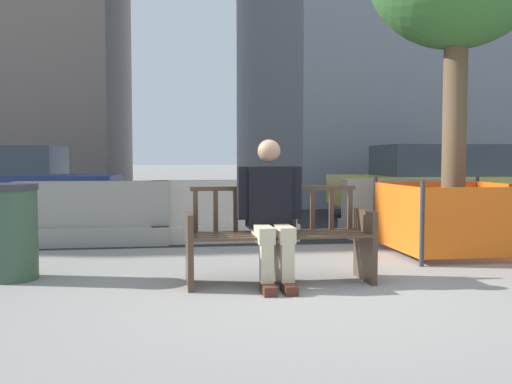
{
  "coord_description": "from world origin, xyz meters",
  "views": [
    {
      "loc": [
        -1.26,
        -4.62,
        1.14
      ],
      "look_at": [
        -0.3,
        1.96,
        0.75
      ],
      "focal_mm": 40.0,
      "sensor_mm": 36.0,
      "label": 1
    }
  ],
  "objects": [
    {
      "name": "car_taxi_near",
      "position": [
        3.84,
        5.55,
        0.7
      ],
      "size": [
        4.32,
        2.09,
        1.39
      ],
      "color": "#DBC64C",
      "rests_on": "ground"
    },
    {
      "name": "jersey_barrier_right",
      "position": [
        2.18,
        3.3,
        0.34
      ],
      "size": [
        2.01,
        0.7,
        0.84
      ],
      "color": "#9E998E",
      "rests_on": "ground"
    },
    {
      "name": "jersey_barrier_centre",
      "position": [
        -0.56,
        3.25,
        0.34
      ],
      "size": [
        2.01,
        0.71,
        0.84
      ],
      "color": "#ADA89E",
      "rests_on": "ground"
    },
    {
      "name": "construction_fence",
      "position": [
        2.04,
        1.75,
        0.45
      ],
      "size": [
        1.46,
        1.46,
        0.91
      ],
      "color": "#2D2D33",
      "rests_on": "ground"
    },
    {
      "name": "seated_person",
      "position": [
        -0.39,
        0.43,
        0.69
      ],
      "size": [
        0.58,
        0.73,
        1.31
      ],
      "color": "black",
      "rests_on": "ground"
    },
    {
      "name": "street_asphalt",
      "position": [
        0.0,
        8.7,
        0.0
      ],
      "size": [
        120.0,
        12.0,
        0.01
      ],
      "primitive_type": "cube",
      "color": "black",
      "rests_on": "ground"
    },
    {
      "name": "trash_bin",
      "position": [
        -2.77,
        0.97,
        0.46
      ],
      "size": [
        0.5,
        0.5,
        0.91
      ],
      "color": "#334C38",
      "rests_on": "ground"
    },
    {
      "name": "ground_plane",
      "position": [
        0.0,
        0.0,
        0.0
      ],
      "size": [
        200.0,
        200.0,
        0.0
      ],
      "primitive_type": "plane",
      "color": "gray"
    },
    {
      "name": "jersey_barrier_left",
      "position": [
        -2.33,
        3.15,
        0.34
      ],
      "size": [
        2.0,
        0.68,
        0.84
      ],
      "color": "gray",
      "rests_on": "ground"
    },
    {
      "name": "street_bench",
      "position": [
        -0.3,
        0.49,
        0.4
      ],
      "size": [
        1.7,
        0.56,
        0.88
      ],
      "color": "#473323",
      "rests_on": "ground"
    }
  ]
}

